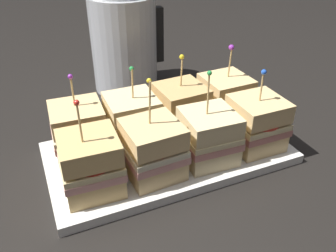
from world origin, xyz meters
TOP-DOWN VIEW (x-y plane):
  - ground_plane at (0.00, 0.00)m, footprint 6.00×6.00m
  - serving_platter at (0.00, 0.00)m, footprint 0.46×0.24m
  - sandwich_front_far_left at (-0.16, -0.05)m, footprint 0.10×0.10m
  - sandwich_front_center_left at (-0.05, -0.06)m, footprint 0.10×0.10m
  - sandwich_front_center_right at (0.06, -0.05)m, footprint 0.10×0.10m
  - sandwich_front_far_right at (0.16, -0.05)m, footprint 0.10×0.10m
  - sandwich_back_far_left at (-0.16, 0.05)m, footprint 0.10×0.10m
  - sandwich_back_center_left at (-0.05, 0.05)m, footprint 0.10×0.10m
  - sandwich_back_center_right at (0.05, 0.05)m, footprint 0.10×0.10m
  - sandwich_back_far_right at (0.16, 0.06)m, footprint 0.10×0.10m
  - kettle_steel at (0.02, 0.34)m, footprint 0.19×0.17m

SIDE VIEW (x-z plane):
  - ground_plane at x=0.00m, z-range 0.00..0.00m
  - serving_platter at x=0.00m, z-range 0.00..0.02m
  - sandwich_front_center_right at x=0.06m, z-range -0.02..0.15m
  - sandwich_front_center_left at x=-0.05m, z-range -0.02..0.16m
  - sandwich_back_center_left at x=-0.05m, z-range -0.01..0.15m
  - sandwich_back_center_right at x=0.05m, z-range -0.01..0.15m
  - sandwich_front_far_left at x=-0.16m, z-range -0.02..0.15m
  - sandwich_front_far_right at x=0.16m, z-range -0.01..0.15m
  - sandwich_back_far_right at x=0.16m, z-range -0.02..0.15m
  - sandwich_back_far_left at x=-0.16m, z-range -0.01..0.15m
  - kettle_steel at x=0.02m, z-range -0.01..0.26m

